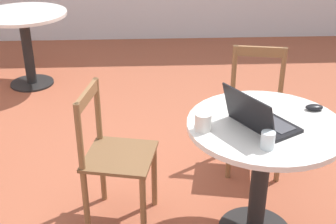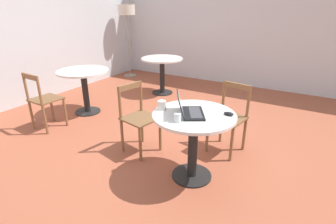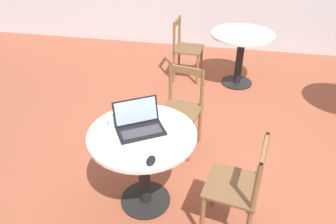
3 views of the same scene
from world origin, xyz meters
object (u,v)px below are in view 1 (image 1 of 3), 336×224
object	(u,v)px
cafe_table_near	(263,152)
mug	(203,122)
chair_near_right	(256,110)
laptop	(260,119)
mouse	(314,107)
drinking_glass	(268,140)
cafe_table_mid	(25,31)
chair_near_back	(113,157)

from	to	relation	value
cafe_table_near	mug	bearing A→B (deg)	98.87
chair_near_right	laptop	xyz separation A→B (m)	(-0.78, 0.18, 0.34)
laptop	mouse	size ratio (longest dim) A/B	4.35
cafe_table_near	laptop	xyz separation A→B (m)	(-0.03, 0.04, 0.22)
laptop	mouse	bearing A→B (deg)	-63.55
cafe_table_near	drinking_glass	size ratio (longest dim) A/B	9.67
chair_near_right	laptop	bearing A→B (deg)	167.05
chair_near_right	mug	distance (m)	1.00
cafe_table_mid	mug	distance (m)	2.79
chair_near_right	cafe_table_near	bearing A→B (deg)	169.64
laptop	mouse	world-z (taller)	laptop
chair_near_back	drinking_glass	world-z (taller)	chair_near_back
chair_near_right	laptop	distance (m)	0.87
mug	chair_near_right	bearing A→B (deg)	-30.77
laptop	drinking_glass	xyz separation A→B (m)	(-0.22, 0.01, -0.00)
chair_near_right	chair_near_back	bearing A→B (deg)	120.72
chair_near_right	drinking_glass	bearing A→B (deg)	169.19
cafe_table_mid	laptop	bearing A→B (deg)	-143.22
laptop	mug	bearing A→B (deg)	94.28
cafe_table_mid	laptop	xyz separation A→B (m)	(-2.34, -1.75, 0.22)
chair_near_back	chair_near_right	world-z (taller)	same
cafe_table_near	mug	xyz separation A→B (m)	(-0.05, 0.34, 0.22)
chair_near_back	drinking_glass	xyz separation A→B (m)	(-0.42, -0.77, 0.34)
cafe_table_near	chair_near_back	xyz separation A→B (m)	(0.18, 0.83, -0.12)
chair_near_back	mouse	distance (m)	1.18
cafe_table_mid	drinking_glass	size ratio (longest dim) A/B	9.67
laptop	mouse	xyz separation A→B (m)	(0.17, -0.35, -0.03)
chair_near_back	cafe_table_near	bearing A→B (deg)	-101.97
drinking_glass	cafe_table_mid	bearing A→B (deg)	34.19
chair_near_right	drinking_glass	world-z (taller)	chair_near_right
chair_near_back	mouse	bearing A→B (deg)	-91.70
laptop	mug	xyz separation A→B (m)	(-0.02, 0.30, 0.00)
laptop	drinking_glass	bearing A→B (deg)	177.05
chair_near_back	mug	world-z (taller)	chair_near_back
chair_near_back	mouse	size ratio (longest dim) A/B	8.60
cafe_table_near	cafe_table_mid	distance (m)	2.93
chair_near_right	mug	world-z (taller)	chair_near_right
cafe_table_mid	chair_near_back	size ratio (longest dim) A/B	0.97
cafe_table_near	cafe_table_mid	xyz separation A→B (m)	(2.31, 1.79, 0.00)
cafe_table_near	mug	size ratio (longest dim) A/B	6.76
cafe_table_mid	chair_near_back	xyz separation A→B (m)	(-2.14, -0.97, -0.12)
chair_near_back	mouse	world-z (taller)	chair_near_back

